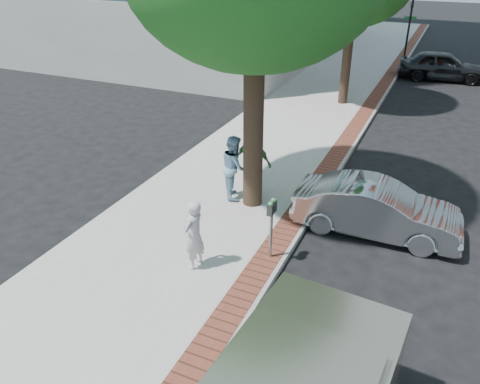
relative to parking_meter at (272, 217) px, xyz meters
The scene contains 12 objects.
ground 1.44m from the parking_meter, 160.95° to the left, with size 120.00×120.00×0.00m, color black.
sidewalk 8.64m from the parking_meter, 105.25° to the left, with size 5.00×60.00×0.15m, color #9E9991.
brick_strip 8.33m from the parking_meter, 90.36° to the left, with size 0.60×60.00×0.01m, color brown.
curb 8.34m from the parking_meter, 87.94° to the left, with size 0.10×60.00×0.15m, color gray.
office_base 26.18m from the parking_meter, 121.71° to the left, with size 18.20×22.20×4.00m, color gray.
signal_near 22.28m from the parking_meter, 89.62° to the left, with size 0.70×0.15×3.80m.
parking_meter is the anchor object (origin of this frame).
person_gray 1.72m from the parking_meter, 144.36° to the right, with size 0.59×0.39×1.61m, color #B8B7BC.
person_officer 3.05m from the parking_meter, 130.20° to the left, with size 0.87×0.68×1.78m, color #7BA4BF.
person_green 3.14m from the parking_meter, 120.07° to the left, with size 1.11×0.46×1.89m, color #458B3F.
sedan_silver 3.01m from the parking_meter, 49.65° to the left, with size 1.41×4.04×1.33m, color #A7AAAE.
bg_car 19.05m from the parking_meter, 82.62° to the left, with size 1.78×4.42×1.50m, color black.
Camera 1 is at (3.70, -8.45, 6.43)m, focal length 35.00 mm.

